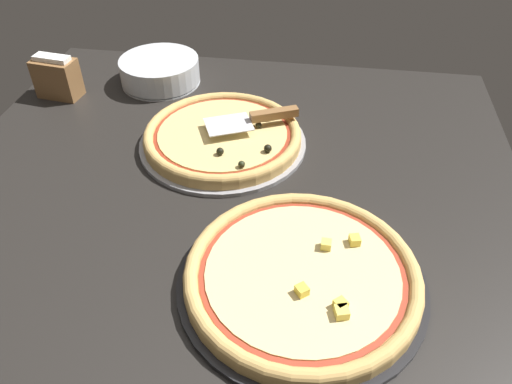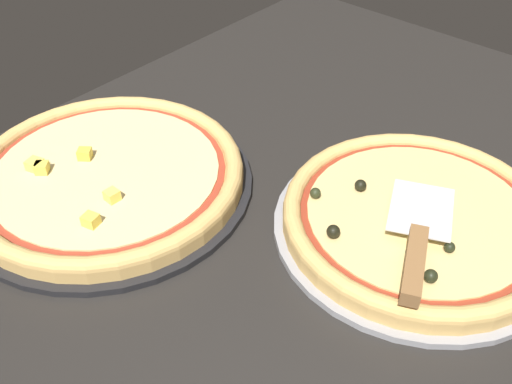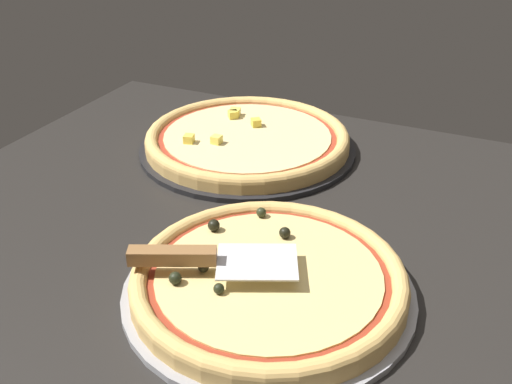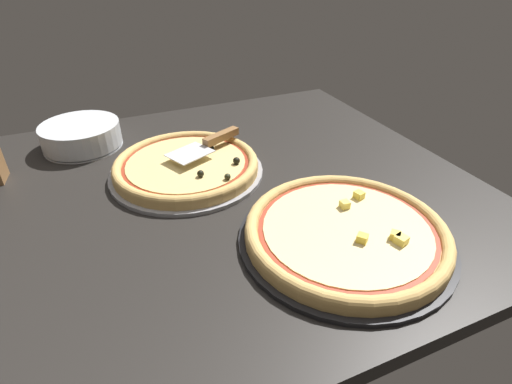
# 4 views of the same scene
# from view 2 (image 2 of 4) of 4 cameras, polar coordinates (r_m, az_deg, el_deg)

# --- Properties ---
(ground_plane) EXTENTS (1.25, 1.09, 0.04)m
(ground_plane) POSITION_cam_2_polar(r_m,az_deg,el_deg) (0.87, 7.97, -3.05)
(ground_plane) COLOR black
(pizza_pan_front) EXTENTS (0.39, 0.39, 0.01)m
(pizza_pan_front) POSITION_cam_2_polar(r_m,az_deg,el_deg) (0.85, 14.98, -3.33)
(pizza_pan_front) COLOR #939399
(pizza_pan_front) RESTS_ON ground_plane
(pizza_front) EXTENTS (0.37, 0.37, 0.04)m
(pizza_front) POSITION_cam_2_polar(r_m,az_deg,el_deg) (0.83, 15.20, -2.30)
(pizza_front) COLOR #DBAD60
(pizza_front) RESTS_ON pizza_pan_front
(pizza_pan_back) EXTENTS (0.43, 0.43, 0.01)m
(pizza_pan_back) POSITION_cam_2_polar(r_m,az_deg,el_deg) (0.91, -13.82, 0.69)
(pizza_pan_back) COLOR black
(pizza_pan_back) RESTS_ON ground_plane
(pizza_back) EXTENTS (0.40, 0.40, 0.04)m
(pizza_back) POSITION_cam_2_polar(r_m,az_deg,el_deg) (0.90, -14.03, 1.69)
(pizza_back) COLOR #DBAD60
(pizza_back) RESTS_ON pizza_pan_back
(serving_spatula) EXTENTS (0.22, 0.14, 0.02)m
(serving_spatula) POSITION_cam_2_polar(r_m,az_deg,el_deg) (0.74, 15.05, -5.09)
(serving_spatula) COLOR silver
(serving_spatula) RESTS_ON pizza_front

